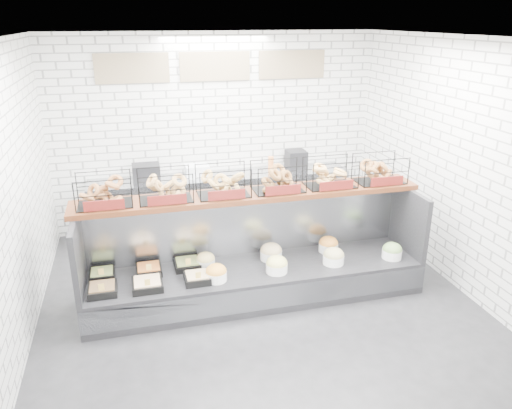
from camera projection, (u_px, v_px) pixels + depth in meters
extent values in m
plane|color=black|center=(262.00, 309.00, 5.81)|extent=(5.50, 5.50, 0.00)
cube|color=white|center=(217.00, 132.00, 7.77)|extent=(5.00, 0.02, 3.00)
cube|color=white|center=(7.00, 208.00, 4.69)|extent=(0.02, 5.50, 3.00)
cube|color=white|center=(468.00, 170.00, 5.86)|extent=(0.02, 5.50, 3.00)
cube|color=white|center=(264.00, 38.00, 4.75)|extent=(5.00, 5.50, 0.02)
cube|color=#9D8B6D|center=(132.00, 68.00, 7.11)|extent=(1.05, 0.03, 0.42)
cube|color=#9D8B6D|center=(215.00, 66.00, 7.39)|extent=(1.05, 0.03, 0.42)
cube|color=#9D8B6D|center=(292.00, 64.00, 7.67)|extent=(1.05, 0.03, 0.42)
cube|color=black|center=(256.00, 281.00, 6.01)|extent=(4.00, 0.90, 0.40)
cube|color=#93969B|center=(265.00, 298.00, 5.61)|extent=(4.00, 0.03, 0.28)
cube|color=#93969B|center=(247.00, 223.00, 6.17)|extent=(4.00, 0.08, 0.80)
cube|color=black|center=(78.00, 255.00, 5.33)|extent=(0.06, 0.90, 0.80)
cube|color=black|center=(407.00, 220.00, 6.26)|extent=(0.06, 0.90, 0.80)
cube|color=black|center=(103.00, 290.00, 5.35)|extent=(0.30, 0.30, 0.08)
cube|color=brown|center=(102.00, 287.00, 5.34)|extent=(0.26, 0.26, 0.04)
cube|color=#E7B950|center=(101.00, 287.00, 5.22)|extent=(0.06, 0.01, 0.08)
cube|color=black|center=(102.00, 275.00, 5.66)|extent=(0.28, 0.28, 0.08)
cube|color=olive|center=(102.00, 272.00, 5.65)|extent=(0.24, 0.24, 0.04)
cube|color=#E7B950|center=(101.00, 272.00, 5.54)|extent=(0.06, 0.01, 0.08)
cube|color=black|center=(147.00, 285.00, 5.46)|extent=(0.33, 0.33, 0.08)
cube|color=#DEB588|center=(147.00, 282.00, 5.44)|extent=(0.28, 0.28, 0.04)
cube|color=#E7B950|center=(147.00, 283.00, 5.32)|extent=(0.06, 0.01, 0.08)
cube|color=black|center=(149.00, 270.00, 5.77)|extent=(0.29, 0.29, 0.08)
cube|color=orange|center=(149.00, 267.00, 5.76)|extent=(0.25, 0.25, 0.04)
cube|color=#E7B950|center=(149.00, 267.00, 5.65)|extent=(0.06, 0.01, 0.08)
cube|color=black|center=(197.00, 278.00, 5.59)|extent=(0.28, 0.28, 0.08)
cube|color=#D1B081|center=(197.00, 276.00, 5.58)|extent=(0.24, 0.24, 0.04)
cube|color=#E7B950|center=(198.00, 275.00, 5.47)|extent=(0.06, 0.01, 0.08)
cube|color=black|center=(187.00, 264.00, 5.90)|extent=(0.30, 0.30, 0.08)
cube|color=#85944B|center=(187.00, 262.00, 5.89)|extent=(0.25, 0.25, 0.04)
cube|color=#E7B950|center=(188.00, 262.00, 5.77)|extent=(0.06, 0.01, 0.08)
cylinder|color=white|center=(216.00, 276.00, 5.61)|extent=(0.24, 0.24, 0.11)
ellipsoid|color=orange|center=(216.00, 271.00, 5.59)|extent=(0.24, 0.24, 0.17)
cylinder|color=white|center=(206.00, 263.00, 5.90)|extent=(0.22, 0.22, 0.11)
ellipsoid|color=tan|center=(206.00, 259.00, 5.88)|extent=(0.22, 0.22, 0.15)
cylinder|color=white|center=(277.00, 268.00, 5.80)|extent=(0.25, 0.25, 0.11)
ellipsoid|color=#D0CA6A|center=(277.00, 263.00, 5.77)|extent=(0.25, 0.25, 0.17)
cylinder|color=white|center=(271.00, 255.00, 6.11)|extent=(0.27, 0.27, 0.11)
ellipsoid|color=tan|center=(271.00, 250.00, 6.09)|extent=(0.26, 0.26, 0.18)
cylinder|color=white|center=(333.00, 259.00, 6.00)|extent=(0.26, 0.26, 0.11)
ellipsoid|color=tan|center=(334.00, 255.00, 5.98)|extent=(0.25, 0.25, 0.18)
cylinder|color=white|center=(328.00, 247.00, 6.31)|extent=(0.24, 0.24, 0.11)
ellipsoid|color=orange|center=(328.00, 243.00, 6.29)|extent=(0.24, 0.24, 0.17)
cylinder|color=white|center=(392.00, 254.00, 6.14)|extent=(0.24, 0.24, 0.11)
ellipsoid|color=#6A914A|center=(392.00, 249.00, 6.11)|extent=(0.24, 0.24, 0.17)
cube|color=#3E1B0D|center=(251.00, 195.00, 5.84)|extent=(4.10, 0.50, 0.06)
cube|color=black|center=(104.00, 190.00, 5.39)|extent=(0.60, 0.38, 0.34)
cube|color=#591410|center=(104.00, 205.00, 5.24)|extent=(0.42, 0.02, 0.11)
cube|color=black|center=(165.00, 185.00, 5.54)|extent=(0.60, 0.38, 0.34)
cube|color=#591410|center=(167.00, 200.00, 5.39)|extent=(0.42, 0.02, 0.11)
cube|color=black|center=(223.00, 181.00, 5.70)|extent=(0.60, 0.38, 0.34)
cube|color=#591410|center=(227.00, 195.00, 5.55)|extent=(0.42, 0.02, 0.11)
cube|color=black|center=(278.00, 177.00, 5.85)|extent=(0.60, 0.38, 0.34)
cube|color=#591410|center=(283.00, 190.00, 5.70)|extent=(0.42, 0.02, 0.11)
cube|color=black|center=(330.00, 173.00, 6.00)|extent=(0.60, 0.38, 0.34)
cube|color=#591410|center=(336.00, 186.00, 5.86)|extent=(0.42, 0.02, 0.11)
cube|color=black|center=(380.00, 169.00, 6.16)|extent=(0.60, 0.38, 0.34)
cube|color=#591410|center=(387.00, 181.00, 6.01)|extent=(0.42, 0.02, 0.11)
cube|color=#93969B|center=(222.00, 202.00, 7.85)|extent=(4.00, 0.60, 0.90)
cube|color=black|center=(146.00, 172.00, 7.42)|extent=(0.40, 0.30, 0.24)
cube|color=silver|center=(197.00, 171.00, 7.59)|extent=(0.35, 0.28, 0.18)
cylinder|color=orange|center=(271.00, 163.00, 7.90)|extent=(0.09, 0.09, 0.22)
cube|color=black|center=(296.00, 160.00, 7.95)|extent=(0.30, 0.30, 0.30)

